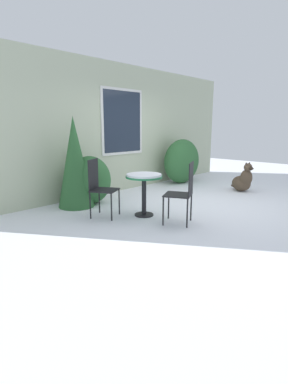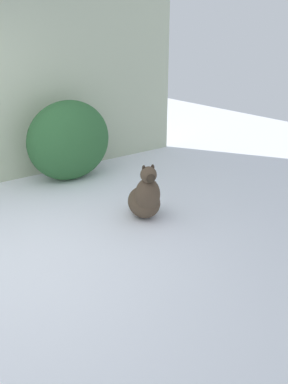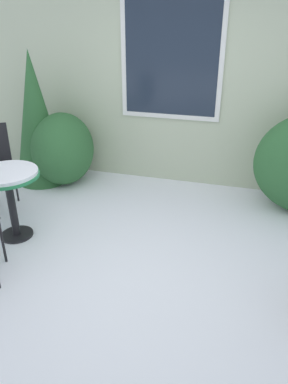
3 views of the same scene
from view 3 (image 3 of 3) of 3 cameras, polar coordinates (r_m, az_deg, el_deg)
ground_plane at (r=3.51m, az=-2.75°, el=-12.30°), size 16.00×16.00×0.00m
house_wall at (r=4.93m, az=5.30°, el=18.07°), size 8.00×0.10×2.97m
shrub_left at (r=5.17m, az=-12.27°, el=6.41°), size 0.81×0.89×0.97m
evergreen_bush at (r=5.23m, az=-16.11°, el=10.66°), size 0.70×0.70×1.75m
patio_table at (r=3.97m, az=-19.99°, el=1.12°), size 0.64×0.64×0.75m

